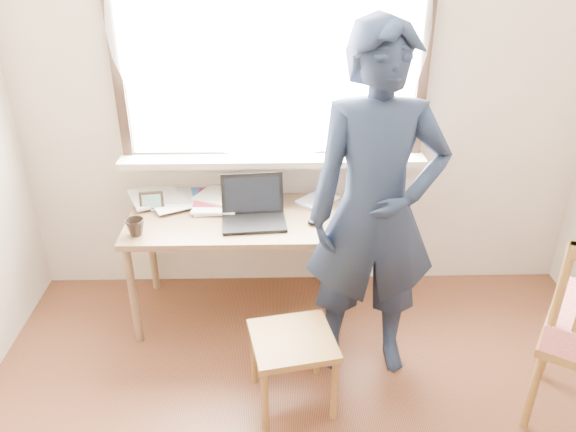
{
  "coord_description": "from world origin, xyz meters",
  "views": [
    {
      "loc": [
        -0.18,
        -1.28,
        2.22
      ],
      "look_at": [
        -0.13,
        0.95,
        1.04
      ],
      "focal_mm": 35.0,
      "sensor_mm": 36.0,
      "label": 1
    }
  ],
  "objects_px": {
    "desk": "(237,228)",
    "mug_dark": "(135,227)",
    "person": "(375,212)",
    "mug_white": "(231,194)",
    "laptop": "(253,210)",
    "work_chair": "(293,348)"
  },
  "relations": [
    {
      "from": "laptop",
      "to": "mug_white",
      "type": "distance_m",
      "value": 0.27
    },
    {
      "from": "desk",
      "to": "person",
      "type": "distance_m",
      "value": 0.91
    },
    {
      "from": "desk",
      "to": "laptop",
      "type": "bearing_deg",
      "value": -15.6
    },
    {
      "from": "mug_white",
      "to": "person",
      "type": "bearing_deg",
      "value": -39.91
    },
    {
      "from": "mug_dark",
      "to": "work_chair",
      "type": "xyz_separation_m",
      "value": [
        0.85,
        -0.56,
        -0.38
      ]
    },
    {
      "from": "work_chair",
      "to": "person",
      "type": "distance_m",
      "value": 0.79
    },
    {
      "from": "mug_dark",
      "to": "person",
      "type": "height_order",
      "value": "person"
    },
    {
      "from": "mug_dark",
      "to": "person",
      "type": "distance_m",
      "value": 1.31
    },
    {
      "from": "desk",
      "to": "work_chair",
      "type": "distance_m",
      "value": 0.86
    },
    {
      "from": "mug_dark",
      "to": "work_chair",
      "type": "height_order",
      "value": "mug_dark"
    },
    {
      "from": "mug_white",
      "to": "work_chair",
      "type": "height_order",
      "value": "mug_white"
    },
    {
      "from": "mug_white",
      "to": "desk",
      "type": "bearing_deg",
      "value": -78.44
    },
    {
      "from": "mug_dark",
      "to": "desk",
      "type": "bearing_deg",
      "value": 19.75
    },
    {
      "from": "mug_white",
      "to": "person",
      "type": "height_order",
      "value": "person"
    },
    {
      "from": "laptop",
      "to": "person",
      "type": "xyz_separation_m",
      "value": [
        0.63,
        -0.42,
        0.2
      ]
    },
    {
      "from": "desk",
      "to": "laptop",
      "type": "xyz_separation_m",
      "value": [
        0.1,
        -0.03,
        0.13
      ]
    },
    {
      "from": "mug_white",
      "to": "laptop",
      "type": "bearing_deg",
      "value": -57.95
    },
    {
      "from": "person",
      "to": "mug_dark",
      "type": "bearing_deg",
      "value": 168.72
    },
    {
      "from": "mug_white",
      "to": "mug_dark",
      "type": "xyz_separation_m",
      "value": [
        -0.5,
        -0.39,
        -0.01
      ]
    },
    {
      "from": "mug_dark",
      "to": "work_chair",
      "type": "distance_m",
      "value": 1.09
    },
    {
      "from": "desk",
      "to": "mug_dark",
      "type": "height_order",
      "value": "mug_dark"
    },
    {
      "from": "desk",
      "to": "person",
      "type": "bearing_deg",
      "value": -31.43
    }
  ]
}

